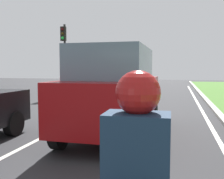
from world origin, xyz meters
TOP-DOWN VIEW (x-y plane):
  - ground_plane at (0.00, 14.00)m, footprint 60.00×60.00m
  - lane_line_center at (-0.70, 14.00)m, footprint 0.12×32.00m
  - lane_line_right_edge at (3.60, 14.00)m, footprint 0.12×32.00m
  - curb_right at (4.10, 14.00)m, footprint 0.24×48.00m
  - car_suv_ahead at (1.01, 9.75)m, footprint 1.97×4.50m
  - rider_person at (2.37, 4.73)m, footprint 0.51×0.41m
  - traffic_light_overhead_left at (-4.58, 18.94)m, footprint 0.32×0.50m

SIDE VIEW (x-z plane):
  - ground_plane at x=0.00m, z-range 0.00..0.00m
  - lane_line_center at x=-0.70m, z-range 0.00..0.01m
  - lane_line_right_edge at x=3.60m, z-range 0.00..0.01m
  - curb_right at x=4.10m, z-range 0.00..0.12m
  - car_suv_ahead at x=1.01m, z-range 0.03..2.31m
  - rider_person at x=2.37m, z-range 0.61..1.77m
  - traffic_light_overhead_left at x=-4.58m, z-range 0.85..5.43m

